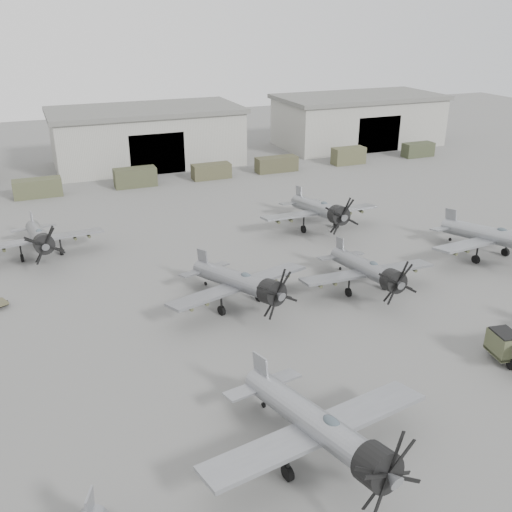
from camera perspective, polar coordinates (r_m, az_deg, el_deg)
The scene contains 15 objects.
ground at distance 38.94m, azimuth 9.40°, elevation -12.01°, with size 220.00×220.00×0.00m, color slate.
hangar_center at distance 92.12m, azimuth -10.85°, elevation 11.70°, with size 29.00×14.80×8.70m.
hangar_right at distance 106.11m, azimuth 10.18°, elevation 13.25°, with size 29.00×14.80×8.70m.
support_truck_2 at distance 79.55m, azimuth -21.00°, elevation 6.37°, with size 6.03×2.20×2.37m, color #42462D.
support_truck_3 at distance 80.59m, azimuth -11.98°, elevation 7.71°, with size 5.70×2.20×2.58m, color #3C3F29.
support_truck_4 at distance 83.13m, azimuth -4.49°, elevation 8.45°, with size 5.55×2.20×2.12m, color #42412B.
support_truck_5 at distance 86.64m, azimuth 2.07°, elevation 9.16°, with size 6.33×2.20×2.22m, color #3E3D28.
support_truck_6 at distance 92.21m, azimuth 9.23°, elevation 9.87°, with size 5.22×2.20×2.60m, color #48482F.
support_truck_7 at distance 99.60m, azimuth 15.90°, elevation 10.19°, with size 5.20×2.20×2.27m, color #353B26.
aircraft_near_1 at distance 30.96m, azimuth 6.68°, elevation -16.79°, with size 13.58×12.23×5.39m.
aircraft_mid_1 at distance 45.63m, azimuth -1.45°, elevation -2.69°, with size 12.70×11.43×5.07m.
aircraft_mid_2 at distance 49.03m, azimuth 11.29°, elevation -1.40°, with size 11.95×10.75×4.79m.
aircraft_mid_3 at distance 59.21m, azimuth 22.82°, elevation 1.77°, with size 13.19×11.87×5.26m.
aircraft_far_0 at distance 58.81m, azimuth -20.84°, elevation 1.76°, with size 12.24×11.01×4.88m.
aircraft_far_1 at distance 62.51m, azimuth 6.55°, elevation 4.61°, with size 13.19×11.87×5.29m.
Camera 1 is at (-17.48, -26.68, 22.33)m, focal length 40.00 mm.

